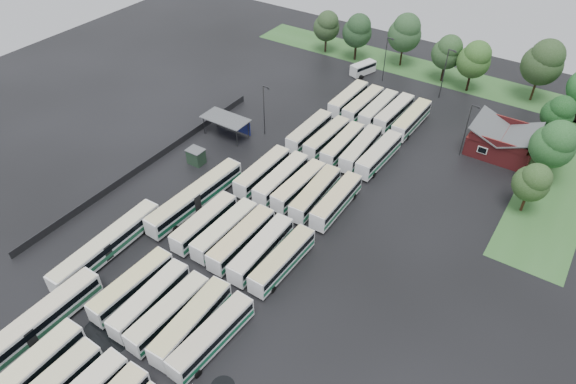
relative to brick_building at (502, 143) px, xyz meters
The scene contains 54 objects.
ground 49.08m from the brick_building, 119.30° to the right, with size 160.00×160.00×0.00m, color black.
brick_building is the anchor object (origin of this frame).
wash_shed 46.14m from the brick_building, 153.27° to the right, with size 8.20×4.20×3.58m.
utility_hut 50.26m from the brick_building, 143.11° to the right, with size 2.70×2.20×2.62m.
grass_strip_north 31.19m from the brick_building, 134.96° to the left, with size 80.00×10.00×0.01m, color #306029.
grass_strip_east 10.17m from the brick_building, ahead, with size 10.00×50.00×0.01m, color #306029.
west_fence 57.83m from the brick_building, 143.04° to the right, with size 0.10×50.00×1.20m, color #2D2D30.
bus_r0c0 74.34m from the brick_building, 112.54° to the right, with size 2.69×11.79×3.27m.
bus_r1c0 61.93m from the brick_building, 117.22° to the right, with size 2.73×11.48×3.18m.
bus_r1c1 60.76m from the brick_building, 114.30° to the right, with size 2.72×11.37×3.15m.
bus_r1c2 59.67m from the brick_building, 111.51° to the right, with size 2.65×11.34×3.14m.
bus_r1c3 58.24m from the brick_building, 108.86° to the right, with size 2.99×11.84×3.27m.
bus_r1c4 57.48m from the brick_building, 105.89° to the right, with size 3.03×11.63×3.21m.
bus_r2c0 50.51m from the brick_building, 124.24° to the right, with size 2.41×11.30×3.14m.
bus_r2c1 48.41m from the brick_building, 121.24° to the right, with size 2.58×11.40×3.16m.
bus_r2c2 47.09m from the brick_building, 118.10° to the right, with size 2.50×11.70×3.26m.
bus_r2c3 45.74m from the brick_building, 114.45° to the right, with size 2.75×11.72×3.25m.
bus_r2c4 44.50m from the brick_building, 110.56° to the right, with size 2.67×11.45×3.17m.
bus_r3c0 40.00m from the brick_building, 135.45° to the right, with size 2.53×11.59×3.22m.
bus_r3c1 37.56m from the brick_building, 131.89° to the right, with size 2.58×11.74×3.26m.
bus_r3c2 35.49m from the brick_building, 128.34° to the right, with size 2.74×11.29×3.12m.
bus_r3c3 33.91m from the brick_building, 124.03° to the right, with size 2.95×11.65×3.22m.
bus_r3c4 31.91m from the brick_building, 119.33° to the right, with size 2.60×11.45×3.18m.
bus_r4c0 31.89m from the brick_building, 153.36° to the right, with size 2.45×11.35×3.16m.
bus_r4c1 28.85m from the brick_building, 150.20° to the right, with size 2.70×11.27×3.12m.
bus_r4c2 26.31m from the brick_building, 146.20° to the right, with size 2.56×11.29×3.13m.
bus_r4c3 23.48m from the brick_building, 143.00° to the right, with size 2.93×11.65×3.22m.
bus_r4c4 20.95m from the brick_building, 137.91° to the right, with size 2.79×11.67×3.23m.
bus_r5c0 28.33m from the brick_building, behind, with size 2.48×11.46×3.19m.
bus_r5c1 25.05m from the brick_building, behind, with size 2.77×11.65×3.22m.
bus_r5c2 21.97m from the brick_building, behind, with size 2.56×11.50×3.19m.
bus_r5c3 19.00m from the brick_building, behind, with size 2.89×11.53×3.18m.
bus_r5c4 15.48m from the brick_building, behind, with size 2.71×11.78×3.27m.
artic_bus_west_a 73.35m from the brick_building, 116.79° to the right, with size 2.58×17.42×3.23m.
artic_bus_west_b 50.58m from the brick_building, 130.76° to the right, with size 3.18×17.66×3.26m.
artic_bus_west_c 63.36m from the brick_building, 124.74° to the right, with size 2.78×17.09×3.16m.
minibus 34.85m from the brick_building, 157.72° to the left, with size 3.81×6.06×2.48m.
tree_north_0 48.11m from the brick_building, 157.42° to the left, with size 5.80×5.80×9.60m.
tree_north_1 41.49m from the brick_building, 153.23° to the left, with size 6.29×6.29×10.43m.
tree_north_2 35.11m from the brick_building, 141.81° to the left, with size 6.98×6.98×11.55m.
tree_north_3 26.25m from the brick_building, 131.52° to the left, with size 6.03×6.03×9.99m.
tree_north_4 21.95m from the brick_building, 122.21° to the left, with size 6.38×6.38×10.57m.
tree_north_5 22.10m from the brick_building, 89.50° to the left, with size 7.52×7.52×12.45m.
tree_east_0 15.33m from the brick_building, 61.93° to the right, with size 5.08×5.08×8.42m.
tree_east_1 10.09m from the brick_building, 29.30° to the right, with size 6.55×6.55×10.85m.
tree_east_2 8.51m from the brick_building, ahead, with size 4.98×4.98×8.25m.
tree_east_3 10.89m from the brick_building, 52.94° to the left, with size 5.30×5.30×8.78m.
lamp_post_ne 7.64m from the brick_building, 139.76° to the right, with size 1.46×0.28×9.48m.
lamp_post_nw 39.87m from the brick_building, 154.71° to the right, with size 1.45×0.28×9.40m.
lamp_post_back_w 30.35m from the brick_building, 154.99° to the left, with size 1.44×0.28×9.32m.
lamp_post_back_e 19.76m from the brick_building, 140.57° to the left, with size 1.55×0.30×10.06m.
puddle_0 66.20m from the brick_building, 113.78° to the right, with size 6.32×6.32×0.01m, color black.
puddle_2 55.62m from the brick_building, 128.97° to the right, with size 5.07×5.07×0.01m, color black.
puddle_3 46.26m from the brick_building, 111.02° to the right, with size 3.78×3.78×0.01m, color black.
Camera 1 is at (33.48, -35.61, 49.29)m, focal length 32.00 mm.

